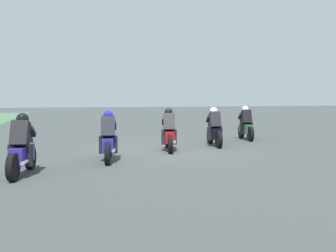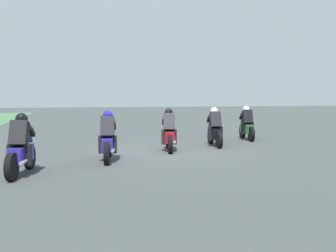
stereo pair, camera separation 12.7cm
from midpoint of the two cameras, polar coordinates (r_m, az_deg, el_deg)
ground_plane at (r=12.70m, az=0.11°, el=-4.04°), size 120.00×120.00×0.00m
rider_lane_a at (r=16.62m, az=12.49°, el=0.03°), size 2.03×0.62×1.51m
rider_lane_b at (r=14.27m, az=7.62°, el=-0.62°), size 2.04×0.60×1.51m
rider_lane_c at (r=12.89m, az=0.44°, el=-1.12°), size 2.03×0.63×1.51m
rider_lane_d at (r=10.97m, az=-9.09°, el=-2.16°), size 2.04×0.60×1.51m
rider_lane_e at (r=9.54m, az=-21.74°, el=-3.42°), size 2.03×0.61×1.51m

